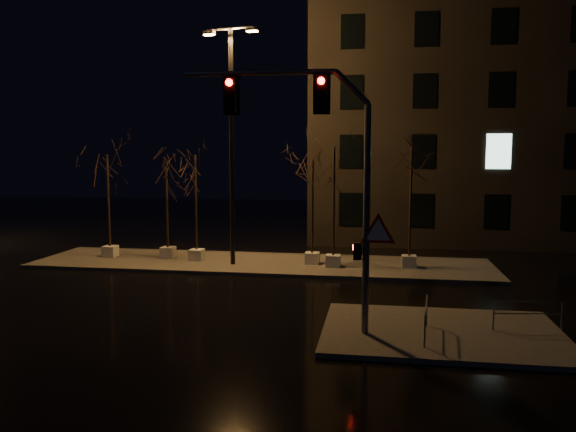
# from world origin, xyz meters

# --- Properties ---
(ground) EXTENTS (90.00, 90.00, 0.00)m
(ground) POSITION_xyz_m (0.00, 0.00, 0.00)
(ground) COLOR black
(ground) RESTS_ON ground
(median) EXTENTS (22.00, 5.00, 0.15)m
(median) POSITION_xyz_m (0.00, 6.00, 0.07)
(median) COLOR #43403C
(median) RESTS_ON ground
(sidewalk_corner) EXTENTS (7.00, 5.00, 0.15)m
(sidewalk_corner) POSITION_xyz_m (7.50, -3.50, 0.07)
(sidewalk_corner) COLOR #43403C
(sidewalk_corner) RESTS_ON ground
(building) EXTENTS (25.00, 12.00, 15.00)m
(building) POSITION_xyz_m (14.00, 18.00, 7.50)
(building) COLOR black
(building) RESTS_ON ground
(tree_0) EXTENTS (1.80, 1.80, 5.31)m
(tree_0) POSITION_xyz_m (-7.88, 6.21, 4.18)
(tree_0) COLOR beige
(tree_0) RESTS_ON median
(tree_1) EXTENTS (1.80, 1.80, 4.63)m
(tree_1) POSITION_xyz_m (-4.84, 6.36, 3.67)
(tree_1) COLOR beige
(tree_1) RESTS_ON median
(tree_2) EXTENTS (1.80, 1.80, 5.31)m
(tree_2) POSITION_xyz_m (-3.20, 5.94, 4.18)
(tree_2) COLOR beige
(tree_2) RESTS_ON median
(tree_3) EXTENTS (1.80, 1.80, 5.01)m
(tree_3) POSITION_xyz_m (2.51, 5.95, 3.95)
(tree_3) COLOR beige
(tree_3) RESTS_ON median
(tree_4) EXTENTS (1.80, 1.80, 5.65)m
(tree_4) POSITION_xyz_m (3.55, 5.44, 4.44)
(tree_4) COLOR beige
(tree_4) RESTS_ON median
(tree_5) EXTENTS (1.80, 1.80, 5.67)m
(tree_5) POSITION_xyz_m (7.02, 5.86, 4.45)
(tree_5) COLOR beige
(tree_5) RESTS_ON median
(traffic_signal_mast) EXTENTS (6.20, 0.32, 7.57)m
(traffic_signal_mast) POSITION_xyz_m (4.02, -4.15, 5.12)
(traffic_signal_mast) COLOR #595C61
(traffic_signal_mast) RESTS_ON sidewalk_corner
(streetlight_main) EXTENTS (2.73, 0.81, 10.93)m
(streetlight_main) POSITION_xyz_m (-1.21, 5.32, 6.46)
(streetlight_main) COLOR black
(streetlight_main) RESTS_ON median
(guard_rail_a) EXTENTS (2.03, 0.33, 0.88)m
(guard_rail_a) POSITION_xyz_m (10.00, -3.10, 0.73)
(guard_rail_a) COLOR #595C61
(guard_rail_a) RESTS_ON sidewalk_corner
(guard_rail_b) EXTENTS (0.26, 2.04, 0.97)m
(guard_rail_b) POSITION_xyz_m (6.98, -4.11, 0.78)
(guard_rail_b) COLOR #595C61
(guard_rail_b) RESTS_ON sidewalk_corner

